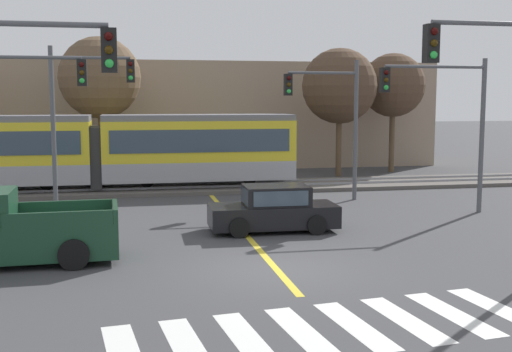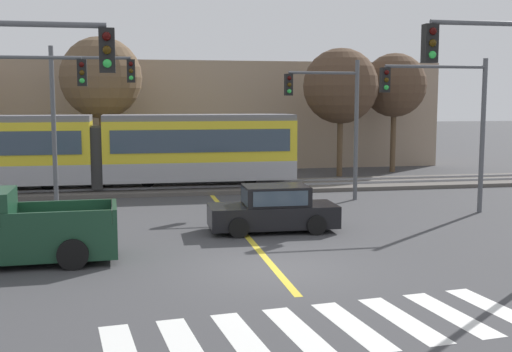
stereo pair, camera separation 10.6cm
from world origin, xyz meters
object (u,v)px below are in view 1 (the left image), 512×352
Objects in this scene: pickup_truck at (8,233)px; bare_tree_far_east at (393,86)px; traffic_light_mid_right at (447,109)px; traffic_light_far_left at (80,104)px; traffic_light_mid_left at (4,107)px; sedan_crossing at (274,210)px; bare_tree_east at (340,86)px; bare_tree_west at (100,78)px; light_rail_tram at (97,149)px; traffic_light_far_right at (332,110)px.

pickup_truck is 26.47m from bare_tree_far_east.
traffic_light_mid_right is 14.09m from traffic_light_far_left.
traffic_light_mid_left is 23.48m from bare_tree_far_east.
sedan_crossing is 0.59× the size of bare_tree_east.
sedan_crossing is at bearing -68.43° from bare_tree_west.
bare_tree_east reaches higher than traffic_light_far_left.
traffic_light_mid_right reaches higher than light_rail_tram.
traffic_light_far_right is at bearing -125.47° from bare_tree_far_east.
sedan_crossing is (6.09, -10.20, -1.35)m from light_rail_tram.
bare_tree_far_east is (17.26, 9.89, 0.97)m from traffic_light_far_left.
bare_tree_far_east is (3.81, 1.48, 0.08)m from bare_tree_east.
bare_tree_far_east is (16.86, 0.19, -0.33)m from bare_tree_west.
bare_tree_east is at bearing 90.66° from traffic_light_mid_right.
sedan_crossing is 7.64m from traffic_light_far_right.
light_rail_tram is 3.04× the size of traffic_light_mid_left.
traffic_light_mid_right is 15.84m from traffic_light_mid_left.
bare_tree_east reaches higher than sedan_crossing.
bare_tree_east reaches higher than traffic_light_mid_left.
traffic_light_mid_left is at bearing -101.66° from bare_tree_west.
bare_tree_far_east is at bearing 0.65° from bare_tree_west.
pickup_truck is 15.98m from traffic_light_mid_right.
light_rail_tram is at bearing 82.44° from pickup_truck.
sedan_crossing is at bearing -116.46° from bare_tree_east.
traffic_light_far_left is 1.05× the size of traffic_light_mid_left.
traffic_light_mid_right is 12.18m from bare_tree_east.
bare_tree_west is at bearing 84.44° from pickup_truck.
traffic_light_far_right is 8.90m from bare_tree_east.
traffic_light_mid_left is at bearing 164.10° from sedan_crossing.
bare_tree_east is (13.08, 3.84, 3.00)m from light_rail_tram.
bare_tree_east is at bearing 69.30° from traffic_light_far_right.
traffic_light_mid_right is at bearing -2.07° from traffic_light_mid_left.
bare_tree_east reaches higher than bare_tree_far_east.
traffic_light_mid_left reaches higher than traffic_light_far_right.
light_rail_tram is at bearing 71.29° from traffic_light_mid_left.
traffic_light_mid_left is 0.79× the size of bare_tree_west.
traffic_light_far_left is (-0.37, -4.57, 2.11)m from light_rail_tram.
bare_tree_west is (-13.18, 13.41, 1.50)m from traffic_light_mid_right.
traffic_light_mid_left is 13.18m from bare_tree_west.
light_rail_tram is 17.98m from bare_tree_far_east.
traffic_light_far_left is at bearing -147.98° from bare_tree_east.
bare_tree_west is (0.04, 5.12, 3.41)m from light_rail_tram.
sedan_crossing is 19.41m from bare_tree_far_east.
traffic_light_mid_left is at bearing -108.71° from light_rail_tram.
bare_tree_west reaches higher than traffic_light_far_left.
bare_tree_far_east is (18.62, 18.32, 4.29)m from pickup_truck.
bare_tree_far_east is at bearing 74.89° from traffic_light_mid_right.
traffic_light_mid_right is at bearing 17.51° from pickup_truck.
traffic_light_mid_left is at bearing -125.50° from traffic_light_far_left.
light_rail_tram is at bearing 156.07° from traffic_light_far_right.
traffic_light_far_right is (10.33, 0.15, -0.29)m from traffic_light_far_left.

